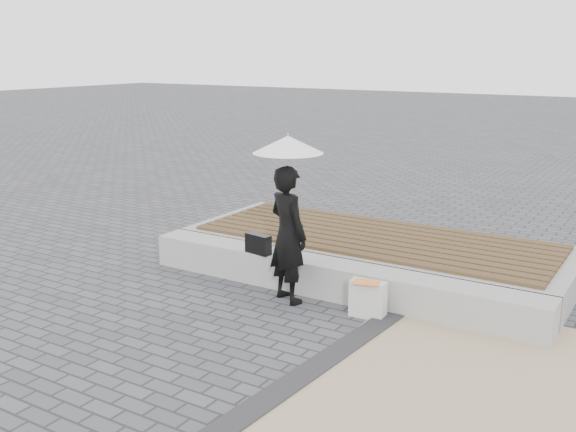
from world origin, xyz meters
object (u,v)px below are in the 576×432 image
object	(u,v)px
parasol	(288,144)
handbag	(258,244)
seating_ledge	(332,278)
woman	(288,234)
canvas_tote	(368,299)

from	to	relation	value
parasol	handbag	bearing A→B (deg)	156.42
seating_ledge	woman	distance (m)	0.80
handbag	woman	bearing A→B (deg)	-14.22
parasol	handbag	size ratio (longest dim) A/B	2.92
seating_ledge	parasol	size ratio (longest dim) A/B	5.02
seating_ledge	canvas_tote	distance (m)	0.76
seating_ledge	canvas_tote	size ratio (longest dim) A/B	12.29
seating_ledge	woman	bearing A→B (deg)	-129.57
seating_ledge	handbag	distance (m)	1.00
handbag	canvas_tote	size ratio (longest dim) A/B	0.84
seating_ledge	handbag	size ratio (longest dim) A/B	14.65
seating_ledge	woman	size ratio (longest dim) A/B	3.18
woman	parasol	xyz separation A→B (m)	(0.00, 0.00, 1.02)
parasol	handbag	world-z (taller)	parasol
seating_ledge	parasol	xyz separation A→B (m)	(-0.35, -0.42, 1.60)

